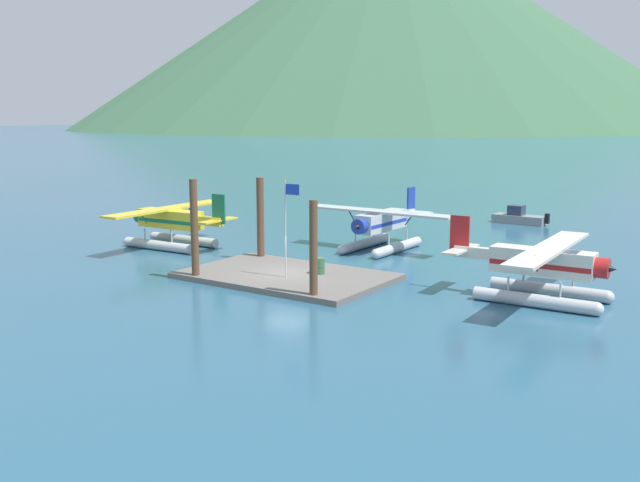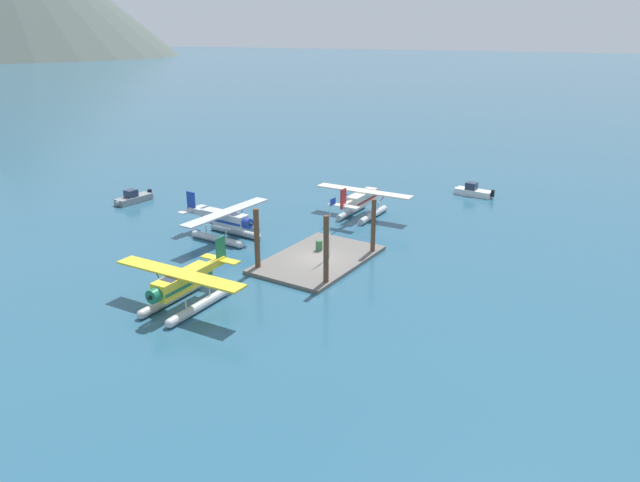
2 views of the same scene
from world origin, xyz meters
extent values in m
plane|color=#285670|center=(0.00, 0.00, 0.00)|extent=(1200.00, 1200.00, 0.00)
cube|color=#66605B|center=(0.00, 0.00, 0.15)|extent=(11.00, 7.05, 0.30)
cylinder|color=brown|center=(-3.77, -3.11, 2.74)|extent=(0.40, 0.40, 5.48)
cylinder|color=brown|center=(3.89, -3.06, 2.43)|extent=(0.39, 0.39, 4.87)
cylinder|color=brown|center=(-4.20, 3.02, 2.56)|extent=(0.44, 0.44, 5.11)
cylinder|color=silver|center=(0.54, -0.78, 2.83)|extent=(0.08, 0.08, 5.05)
cube|color=#1E3DB2|center=(0.99, -0.78, 5.00)|extent=(0.90, 0.03, 0.56)
sphere|color=gold|center=(0.54, -0.78, 5.40)|extent=(0.10, 0.10, 0.10)
cylinder|color=#33663D|center=(1.56, 0.89, 0.74)|extent=(0.58, 0.58, 0.88)
torus|color=#33663D|center=(1.56, 0.89, 0.74)|extent=(0.62, 0.62, 0.04)
cylinder|color=#B7BABF|center=(12.92, 4.14, 0.32)|extent=(5.62, 0.82, 0.64)
sphere|color=#B7BABF|center=(15.72, 4.23, 0.32)|extent=(0.64, 0.64, 0.64)
cylinder|color=#B7BABF|center=(13.00, 1.64, 0.32)|extent=(5.62, 0.82, 0.64)
sphere|color=#B7BABF|center=(15.80, 1.73, 0.32)|extent=(0.64, 0.64, 0.64)
cylinder|color=#B7BABF|center=(14.12, 4.17, 0.99)|extent=(0.10, 0.10, 0.70)
cylinder|color=#B7BABF|center=(11.72, 4.10, 0.99)|extent=(0.10, 0.10, 0.70)
cylinder|color=#B7BABF|center=(14.20, 1.68, 0.99)|extent=(0.10, 0.10, 0.70)
cylinder|color=#B7BABF|center=(11.80, 1.60, 0.99)|extent=(0.10, 0.10, 0.70)
cube|color=silver|center=(12.96, 2.89, 1.94)|extent=(4.84, 1.40, 1.20)
cube|color=#B21E1E|center=(12.96, 2.89, 1.84)|extent=(4.74, 1.41, 0.24)
cube|color=#283347|center=(14.04, 2.92, 2.27)|extent=(1.13, 1.09, 0.56)
cube|color=silver|center=(13.26, 2.90, 2.61)|extent=(1.74, 10.44, 0.14)
cylinder|color=#B21E1E|center=(13.19, 5.09, 2.27)|extent=(0.10, 0.62, 0.84)
cylinder|color=#B21E1E|center=(13.33, 0.70, 2.27)|extent=(0.10, 0.62, 0.84)
cylinder|color=#B21E1E|center=(15.66, 2.97, 1.94)|extent=(0.63, 0.98, 0.96)
cone|color=black|center=(16.11, 2.99, 1.94)|extent=(0.36, 0.37, 0.36)
cube|color=silver|center=(9.71, 2.78, 2.04)|extent=(2.21, 0.51, 0.56)
cube|color=#B21E1E|center=(8.81, 2.75, 2.89)|extent=(1.00, 0.15, 1.90)
cube|color=silver|center=(8.91, 2.75, 2.14)|extent=(0.90, 3.22, 0.10)
cylinder|color=#B7BABF|center=(1.42, 10.21, 0.32)|extent=(0.70, 5.61, 0.64)
sphere|color=#B7BABF|center=(1.39, 7.41, 0.32)|extent=(0.64, 0.64, 0.64)
cylinder|color=#B7BABF|center=(-1.08, 10.24, 0.32)|extent=(0.70, 5.61, 0.64)
sphere|color=#B7BABF|center=(-1.11, 7.44, 0.32)|extent=(0.64, 0.64, 0.64)
cylinder|color=#B7BABF|center=(1.41, 9.01, 0.99)|extent=(0.10, 0.10, 0.70)
cylinder|color=#B7BABF|center=(1.44, 11.41, 0.99)|extent=(0.10, 0.10, 0.70)
cylinder|color=#B7BABF|center=(-1.09, 9.04, 0.99)|extent=(0.10, 0.10, 0.70)
cylinder|color=#B7BABF|center=(-1.06, 11.44, 0.99)|extent=(0.10, 0.10, 0.70)
cube|color=silver|center=(0.17, 10.23, 1.94)|extent=(1.29, 4.81, 1.20)
cube|color=#1E389E|center=(0.17, 10.23, 1.84)|extent=(1.31, 4.72, 0.24)
cube|color=#283347|center=(0.16, 9.15, 2.27)|extent=(1.07, 1.11, 0.56)
cube|color=silver|center=(0.17, 9.93, 2.61)|extent=(10.42, 1.52, 0.14)
cylinder|color=#1E389E|center=(2.37, 9.90, 2.27)|extent=(0.62, 0.09, 0.84)
cylinder|color=#1E389E|center=(-2.03, 9.95, 2.27)|extent=(0.62, 0.09, 0.84)
cylinder|color=#1E389E|center=(0.14, 7.53, 1.94)|extent=(0.97, 0.61, 0.96)
cone|color=black|center=(0.14, 7.08, 1.94)|extent=(0.36, 0.35, 0.36)
cube|color=silver|center=(0.21, 13.48, 2.04)|extent=(0.46, 2.20, 0.56)
cube|color=#1E389E|center=(0.22, 14.38, 2.89)|extent=(0.13, 1.00, 1.90)
cube|color=silver|center=(0.22, 14.28, 2.14)|extent=(3.21, 0.84, 0.10)
cylinder|color=#B7BABF|center=(-12.02, 1.98, 0.32)|extent=(5.62, 0.91, 0.64)
sphere|color=#B7BABF|center=(-14.81, 1.85, 0.32)|extent=(0.64, 0.64, 0.64)
cylinder|color=#B7BABF|center=(-12.14, 4.48, 0.32)|extent=(5.62, 0.91, 0.64)
sphere|color=#B7BABF|center=(-14.93, 4.35, 0.32)|extent=(0.64, 0.64, 0.64)
cylinder|color=#B7BABF|center=(-13.22, 1.93, 0.99)|extent=(0.10, 0.10, 0.70)
cylinder|color=#B7BABF|center=(-10.82, 2.04, 0.99)|extent=(0.10, 0.10, 0.70)
cylinder|color=#B7BABF|center=(-13.34, 4.42, 0.99)|extent=(0.10, 0.10, 0.70)
cylinder|color=#B7BABF|center=(-10.94, 4.54, 0.99)|extent=(0.10, 0.10, 0.70)
cube|color=yellow|center=(-12.08, 3.23, 1.94)|extent=(4.85, 1.47, 1.20)
cube|color=#196B47|center=(-12.08, 3.23, 1.84)|extent=(4.76, 1.48, 0.24)
cube|color=#283347|center=(-13.16, 3.18, 2.27)|extent=(1.15, 1.11, 0.56)
cube|color=yellow|center=(-12.38, 3.22, 2.61)|extent=(1.90, 10.46, 0.14)
cylinder|color=#196B47|center=(-12.27, 1.02, 2.27)|extent=(0.11, 0.63, 0.84)
cylinder|color=#196B47|center=(-12.48, 5.42, 2.27)|extent=(0.11, 0.63, 0.84)
cylinder|color=#196B47|center=(-14.77, 3.10, 1.94)|extent=(0.65, 0.99, 0.96)
cone|color=black|center=(-15.22, 3.08, 1.94)|extent=(0.37, 0.38, 0.36)
cube|color=yellow|center=(-8.83, 3.39, 2.04)|extent=(2.22, 0.54, 0.56)
cube|color=#196B47|center=(-7.93, 3.43, 2.89)|extent=(1.00, 0.17, 1.90)
cube|color=yellow|center=(-8.03, 3.43, 2.14)|extent=(0.95, 3.23, 0.10)
cube|color=silver|center=(27.10, -4.23, 0.35)|extent=(1.74, 4.28, 0.70)
sphere|color=silver|center=(27.23, -2.14, 0.35)|extent=(0.70, 0.70, 0.70)
cube|color=#283347|center=(27.12, -3.93, 1.10)|extent=(1.17, 1.26, 0.80)
cube|color=black|center=(26.97, -6.51, 0.60)|extent=(0.38, 0.34, 0.80)
cube|color=gray|center=(3.87, 26.98, 0.35)|extent=(4.25, 1.64, 0.70)
sphere|color=gray|center=(1.77, 27.05, 0.35)|extent=(0.70, 0.70, 0.70)
cube|color=#283347|center=(3.57, 26.99, 1.10)|extent=(1.24, 1.14, 0.80)
cube|color=black|center=(6.15, 26.90, 0.60)|extent=(0.33, 0.37, 0.80)
camera|label=1|loc=(22.68, -30.38, 8.74)|focal=39.97mm
camera|label=2|loc=(-37.38, -23.89, 17.84)|focal=32.27mm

